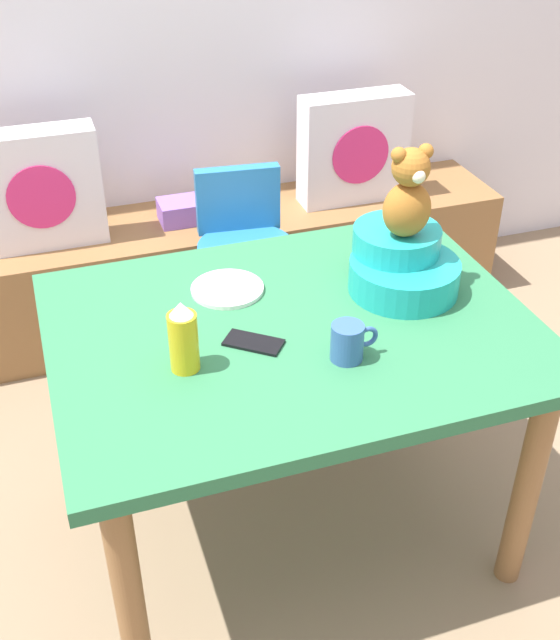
{
  "coord_description": "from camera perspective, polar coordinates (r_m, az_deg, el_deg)",
  "views": [
    {
      "loc": [
        -0.57,
        -1.58,
        1.88
      ],
      "look_at": [
        0.0,
        0.1,
        0.69
      ],
      "focal_mm": 44.34,
      "sensor_mm": 36.0,
      "label": 1
    }
  ],
  "objects": [
    {
      "name": "window_bench",
      "position": [
        3.3,
        -6.23,
        3.63
      ],
      "size": [
        2.6,
        0.44,
        0.46
      ],
      "primitive_type": "cube",
      "color": "olive",
      "rests_on": "ground_plane"
    },
    {
      "name": "dinner_plate_near",
      "position": [
        2.17,
        -3.82,
        2.26
      ],
      "size": [
        0.2,
        0.2,
        0.01
      ],
      "primitive_type": "cylinder",
      "color": "white",
      "rests_on": "dining_table"
    },
    {
      "name": "ground_plane",
      "position": [
        2.52,
        0.75,
        -14.37
      ],
      "size": [
        8.0,
        8.0,
        0.0
      ],
      "primitive_type": "plane",
      "color": "#8C7256"
    },
    {
      "name": "pillow_floral_left",
      "position": [
        3.03,
        -16.95,
        9.01
      ],
      "size": [
        0.44,
        0.15,
        0.44
      ],
      "color": "silver",
      "rests_on": "window_bench"
    },
    {
      "name": "dining_table",
      "position": [
        2.09,
        0.88,
        -2.68
      ],
      "size": [
        1.24,
        0.94,
        0.74
      ],
      "color": "#2D7247",
      "rests_on": "ground_plane"
    },
    {
      "name": "teddy_bear",
      "position": [
        2.08,
        9.25,
        8.94
      ],
      "size": [
        0.13,
        0.12,
        0.25
      ],
      "color": "#A56323",
      "rests_on": "infant_seat_teal"
    },
    {
      "name": "pillow_floral_right",
      "position": [
        3.28,
        5.32,
        12.21
      ],
      "size": [
        0.44,
        0.15,
        0.44
      ],
      "color": "silver",
      "rests_on": "window_bench"
    },
    {
      "name": "ketchup_bottle",
      "position": [
        1.84,
        -7.0,
        -1.29
      ],
      "size": [
        0.07,
        0.07,
        0.18
      ],
      "color": "gold",
      "rests_on": "dining_table"
    },
    {
      "name": "infant_seat_teal",
      "position": [
        2.18,
        8.76,
        4.02
      ],
      "size": [
        0.3,
        0.33,
        0.16
      ],
      "color": "teal",
      "rests_on": "dining_table"
    },
    {
      "name": "coffee_mug",
      "position": [
        1.89,
        4.95,
        -1.58
      ],
      "size": [
        0.12,
        0.08,
        0.09
      ],
      "color": "#335999",
      "rests_on": "dining_table"
    },
    {
      "name": "book_stack",
      "position": [
        3.17,
        -6.9,
        7.85
      ],
      "size": [
        0.2,
        0.14,
        0.09
      ],
      "primitive_type": "cube",
      "color": "#8C5EC4",
      "rests_on": "window_bench"
    },
    {
      "name": "cell_phone",
      "position": [
        1.96,
        -1.92,
        -1.64
      ],
      "size": [
        0.16,
        0.14,
        0.01
      ],
      "primitive_type": "cube",
      "rotation": [
        0.0,
        0.0,
        0.9
      ],
      "color": "black",
      "rests_on": "dining_table"
    },
    {
      "name": "highchair",
      "position": [
        2.81,
        -2.52,
        4.88
      ],
      "size": [
        0.35,
        0.47,
        0.79
      ],
      "color": "#2672B2",
      "rests_on": "ground_plane"
    }
  ]
}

